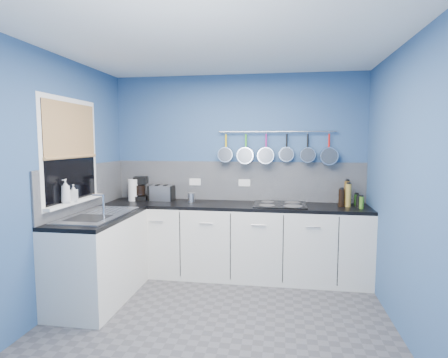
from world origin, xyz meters
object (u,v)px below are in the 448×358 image
(canister, at_px, (191,198))
(hob, at_px, (280,204))
(soap_bottle_b, at_px, (73,193))
(toaster, at_px, (162,193))
(soap_bottle_a, at_px, (66,191))
(coffee_maker, at_px, (140,188))
(paper_towel, at_px, (133,190))

(canister, xyz_separation_m, hob, (1.10, -0.02, -0.05))
(soap_bottle_b, xyz_separation_m, toaster, (0.57, 1.07, -0.14))
(soap_bottle_a, distance_m, hob, 2.38)
(hob, bearing_deg, coffee_maker, 177.59)
(soap_bottle_a, height_order, canister, soap_bottle_a)
(soap_bottle_a, bearing_deg, soap_bottle_b, 90.00)
(toaster, bearing_deg, hob, 1.51)
(soap_bottle_a, relative_size, coffee_maker, 0.78)
(coffee_maker, height_order, hob, coffee_maker)
(paper_towel, height_order, hob, paper_towel)
(soap_bottle_a, relative_size, toaster, 0.80)
(soap_bottle_a, distance_m, toaster, 1.35)
(toaster, bearing_deg, paper_towel, -162.03)
(toaster, distance_m, hob, 1.52)
(soap_bottle_b, bearing_deg, toaster, 61.82)
(soap_bottle_b, height_order, paper_towel, soap_bottle_b)
(paper_towel, xyz_separation_m, toaster, (0.35, 0.08, -0.04))
(paper_towel, distance_m, hob, 1.87)
(toaster, distance_m, canister, 0.42)
(paper_towel, height_order, canister, paper_towel)
(coffee_maker, distance_m, hob, 1.80)
(soap_bottle_a, bearing_deg, toaster, 64.58)
(soap_bottle_a, xyz_separation_m, coffee_maker, (0.30, 1.18, -0.12))
(toaster, height_order, hob, toaster)
(soap_bottle_b, height_order, coffee_maker, soap_bottle_b)
(canister, distance_m, hob, 1.10)
(soap_bottle_b, bearing_deg, canister, 45.35)
(soap_bottle_b, relative_size, coffee_maker, 0.56)
(paper_towel, distance_m, canister, 0.77)
(coffee_maker, height_order, toaster, coffee_maker)
(soap_bottle_a, height_order, hob, soap_bottle_a)
(paper_towel, bearing_deg, coffee_maker, 36.76)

